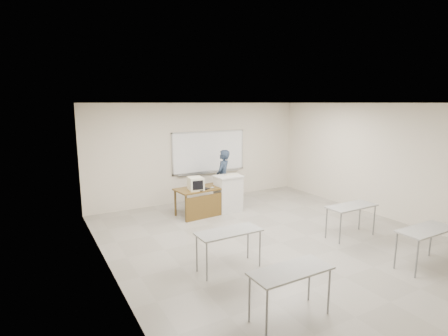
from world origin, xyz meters
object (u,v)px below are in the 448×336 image
podium (228,193)px  keyboard (231,174)px  presenter (223,177)px  whiteboard (209,152)px  mouse (212,188)px  laptop (201,187)px  instructor_desk (204,196)px  crt_monitor (196,184)px

podium → keyboard: (0.15, 0.08, 0.52)m
keyboard → presenter: 0.65m
whiteboard → mouse: 1.86m
laptop → mouse: (0.30, -0.08, -0.04)m
whiteboard → podium: bearing=-96.2°
instructor_desk → laptop: (-0.10, -0.01, 0.26)m
keyboard → crt_monitor: bearing=-169.4°
laptop → presenter: bearing=9.0°
mouse → keyboard: (0.71, 0.18, 0.26)m
instructor_desk → keyboard: keyboard is taller
crt_monitor → mouse: crt_monitor is taller
podium → instructor_desk: bearing=-179.9°
presenter → podium: bearing=31.8°
laptop → presenter: size_ratio=0.22×
whiteboard → presenter: 1.02m
crt_monitor → keyboard: crt_monitor is taller
podium → crt_monitor: crt_monitor is taller
crt_monitor → whiteboard: bearing=59.5°
mouse → podium: bearing=-5.1°
whiteboard → keyboard: (-0.01, -1.39, -0.45)m
podium → crt_monitor: 1.08m
instructor_desk → podium: (0.76, 0.01, -0.03)m
crt_monitor → keyboard: (1.16, 0.10, 0.11)m
mouse → presenter: presenter is taller
instructor_desk → keyboard: 1.03m
instructor_desk → whiteboard: bearing=53.4°
mouse → crt_monitor: bearing=155.2°
instructor_desk → crt_monitor: crt_monitor is taller
laptop → presenter: presenter is taller
mouse → presenter: (0.78, 0.79, 0.05)m
laptop → mouse: laptop is taller
podium → mouse: 0.62m
crt_monitor → laptop: (0.15, 0.00, -0.11)m
whiteboard → presenter: (0.07, -0.78, -0.66)m
instructor_desk → laptop: size_ratio=3.99×
whiteboard → presenter: size_ratio=1.51×
podium → mouse: podium is taller
laptop → crt_monitor: bearing=156.6°
whiteboard → keyboard: 1.46m
presenter → whiteboard: bearing=-125.4°
laptop → keyboard: 1.03m
podium → crt_monitor: size_ratio=2.44×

